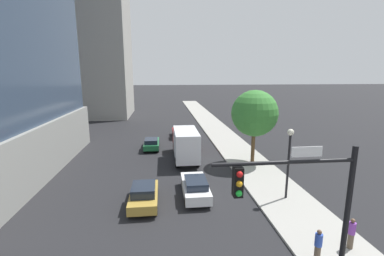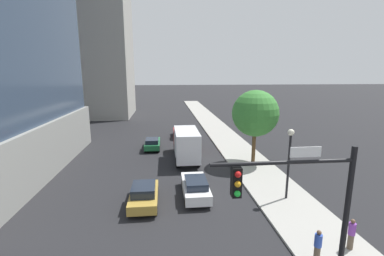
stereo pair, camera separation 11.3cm
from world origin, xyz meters
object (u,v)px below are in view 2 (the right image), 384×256
Objects in this scene: construction_building at (96,25)px; car_green at (152,143)px; traffic_light_pole at (301,200)px; car_red at (180,132)px; box_truck at (186,143)px; pedestrian_blue_shirt at (318,246)px; car_gold at (144,195)px; street_lamp at (289,153)px; street_tree at (255,113)px; car_white at (195,187)px; pedestrian_purple_shirt at (351,234)px.

car_green is at bearing -66.51° from construction_building.
traffic_light_pole is at bearing -70.01° from construction_building.
box_truck reaches higher than car_red.
traffic_light_pole reaches higher than car_red.
car_red is at bearing -54.23° from construction_building.
car_red is 26.38m from pedestrian_blue_shirt.
box_truck is at bearing 68.82° from car_gold.
street_lamp is at bearing 66.43° from traffic_light_pole.
street_tree is 7.47m from box_truck.
pedestrian_blue_shirt is at bearing -96.86° from street_tree.
traffic_light_pole is 10.60m from car_white.
pedestrian_blue_shirt is at bearing -67.51° from car_green.
pedestrian_purple_shirt reaches higher than pedestrian_blue_shirt.
pedestrian_purple_shirt is at bearing 32.22° from traffic_light_pole.
pedestrian_blue_shirt is (8.41, -20.31, 0.25)m from car_green.
car_white is 9.79m from pedestrian_purple_shirt.
construction_building is 53.93m from pedestrian_blue_shirt.
car_red is (-6.29, 19.61, -2.74)m from street_lamp.
pedestrian_blue_shirt is at bearing -38.26° from car_gold.
car_gold is (11.63, -40.44, -17.30)m from construction_building.
car_white is 2.84× the size of pedestrian_blue_shirt.
box_truck is at bearing -63.96° from construction_building.
street_lamp is at bearing -54.72° from car_green.
construction_building is at bearing 123.41° from street_tree.
car_gold is at bearing 141.74° from pedestrian_blue_shirt.
street_tree is at bearing 92.04° from pedestrian_purple_shirt.
car_red is at bearing 90.00° from car_white.
car_white is at bearing 169.06° from street_lamp.
pedestrian_purple_shirt is (22.21, -46.38, -17.08)m from construction_building.
pedestrian_blue_shirt reaches higher than car_red.
street_tree is at bearing -15.41° from box_truck.
car_gold is 12.14m from pedestrian_purple_shirt.
pedestrian_blue_shirt is at bearing -57.48° from car_white.
car_white reaches higher than car_green.
pedestrian_blue_shirt is (20.04, -47.07, -17.09)m from construction_building.
car_white is at bearing -90.00° from car_red.
car_green is at bearing 148.50° from street_tree.
construction_building is at bearing 125.77° from car_red.
car_green is at bearing 125.28° from street_lamp.
street_lamp is 11.59m from box_truck.
car_green is at bearing -122.59° from car_red.
construction_building is at bearing 111.07° from car_white.
car_white is 1.06× the size of car_green.
pedestrian_purple_shirt reaches higher than car_white.
street_lamp is (3.65, 8.38, -0.92)m from traffic_light_pole.
traffic_light_pole is 1.50× the size of car_gold.
box_truck is 4.76× the size of pedestrian_blue_shirt.
construction_building is 8.31× the size of street_lamp.
pedestrian_blue_shirt reaches higher than car_green.
street_lamp reaches higher than pedestrian_blue_shirt.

